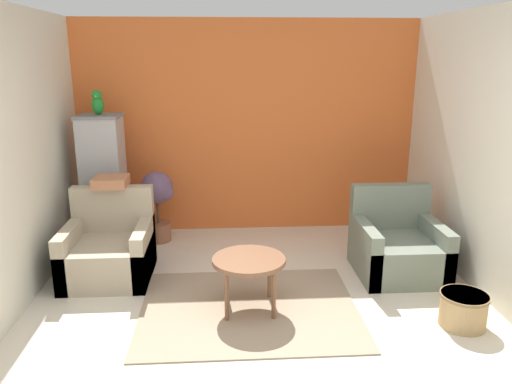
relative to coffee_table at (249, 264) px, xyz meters
The scene contains 13 objects.
ground_plane 1.05m from the coffee_table, 84.07° to the right, with size 20.00×20.00×0.00m, color beige.
wall_back_accent 2.32m from the coffee_table, 87.37° to the left, with size 4.20×0.06×2.56m.
wall_left 2.23m from the coffee_table, 163.41° to the left, with size 0.06×3.08×2.56m.
wall_right 2.40m from the coffee_table, 15.15° to the left, with size 0.06×3.08×2.56m.
area_rug 0.42m from the coffee_table, 85.24° to the left, with size 1.87×1.52×0.01m.
coffee_table is the anchor object (origin of this frame).
armchair_left 1.56m from the coffee_table, 150.26° to the left, with size 0.82×0.83×0.85m.
armchair_right 1.68m from the coffee_table, 23.56° to the left, with size 0.82×0.83×0.85m.
birdcage 2.28m from the coffee_table, 133.38° to the left, with size 0.48×0.48×1.51m.
parrot 2.56m from the coffee_table, 133.34° to the left, with size 0.13×0.23×0.27m.
potted_plant 2.00m from the coffee_table, 119.56° to the left, with size 0.41×0.38×0.84m.
wicker_basket 1.79m from the coffee_table, 12.65° to the right, with size 0.39×0.39×0.28m.
throw_pillow 1.78m from the coffee_table, 141.49° to the left, with size 0.33×0.33×0.10m.
Camera 1 is at (-0.30, -2.96, 2.14)m, focal length 35.00 mm.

